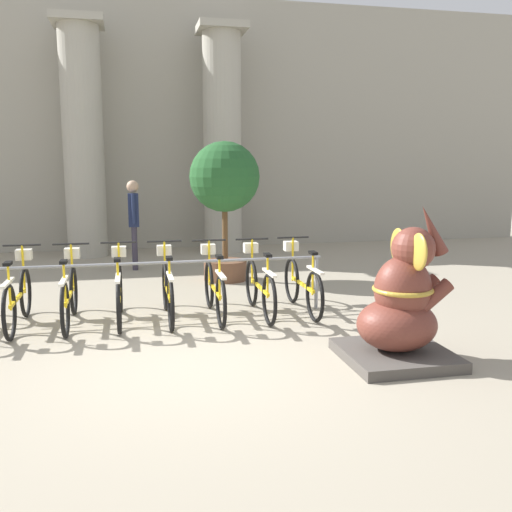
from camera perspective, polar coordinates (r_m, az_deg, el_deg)
The scene contains 15 objects.
ground_plane at distance 6.10m, azimuth -6.27°, elevation -10.67°, with size 60.00×60.00×0.00m, color #9E937F.
building_facade at distance 14.35m, azimuth -10.34°, elevation 12.80°, with size 20.00×0.20×6.00m.
column_left at distance 13.35m, azimuth -16.91°, elevation 11.21°, with size 1.10×1.10×5.16m.
column_right at distance 13.49m, azimuth -3.39°, elevation 11.56°, with size 1.10×1.10×5.16m.
bike_rack at distance 7.79m, azimuth -11.24°, elevation -1.60°, with size 4.99×0.05×0.77m.
bicycle_1 at distance 7.87m, azimuth -22.68°, elevation -3.71°, with size 0.48×1.78×1.00m.
bicycle_2 at distance 7.76m, azimuth -18.14°, elevation -3.62°, with size 0.48×1.78×1.00m.
bicycle_3 at distance 7.74m, azimuth -13.50°, elevation -3.44°, with size 0.48×1.78×1.00m.
bicycle_4 at distance 7.73m, azimuth -8.84°, elevation -3.32°, with size 0.48×1.78×1.00m.
bicycle_5 at distance 7.77m, azimuth -4.20°, elevation -3.17°, with size 0.48×1.78×1.00m.
bicycle_6 at distance 7.88m, azimuth 0.32°, elevation -2.97°, with size 0.48×1.78×1.00m.
bicycle_7 at distance 8.08m, azimuth 4.60°, elevation -2.69°, with size 0.48×1.78×1.00m.
elephant_statue at distance 6.20m, azimuth 14.34°, elevation -5.06°, with size 1.11×1.11×1.68m.
person_pedestrian at distance 11.41m, azimuth -12.14°, elevation 3.92°, with size 0.23×0.47×1.75m.
potted_tree at distance 10.08m, azimuth -3.16°, elevation 6.96°, with size 1.23×1.23×2.46m.
Camera 1 is at (-0.59, -5.70, 2.07)m, focal length 40.00 mm.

